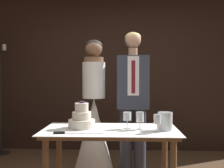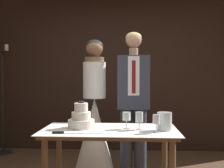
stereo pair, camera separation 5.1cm
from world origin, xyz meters
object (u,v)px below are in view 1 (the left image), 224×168
object	(u,v)px
tiered_cake	(82,119)
bride	(94,127)
cake_table	(110,140)
wine_glass_middle	(127,117)
wine_glass_far	(157,120)
hurricane_candle	(165,122)
candle_stand	(0,103)
groom	(133,98)
cake_knife	(68,133)
wine_glass_near	(140,118)

from	to	relation	value
tiered_cake	bride	xyz separation A→B (m)	(0.04, 0.74, -0.21)
cake_table	tiered_cake	size ratio (longest dim) A/B	4.83
wine_glass_middle	wine_glass_far	size ratio (longest dim) A/B	0.99
hurricane_candle	candle_stand	xyz separation A→B (m)	(-2.39, 1.81, -0.02)
tiered_cake	bride	bearing A→B (deg)	86.85
tiered_cake	hurricane_candle	xyz separation A→B (m)	(0.80, -0.07, -0.01)
cake_table	hurricane_candle	xyz separation A→B (m)	(0.52, -0.03, 0.18)
wine_glass_far	bride	distance (m)	1.17
groom	wine_glass_middle	bearing A→B (deg)	-96.01
cake_table	tiered_cake	distance (m)	0.34
hurricane_candle	groom	world-z (taller)	groom
tiered_cake	candle_stand	world-z (taller)	candle_stand
cake_knife	groom	xyz separation A→B (m)	(0.60, 1.01, 0.22)
tiered_cake	wine_glass_middle	distance (m)	0.44
candle_stand	wine_glass_near	bearing A→B (deg)	-39.78
wine_glass_middle	candle_stand	size ratio (longest dim) A/B	0.09
cake_knife	wine_glass_far	world-z (taller)	wine_glass_far
wine_glass_near	hurricane_candle	size ratio (longest dim) A/B	0.99
wine_glass_middle	hurricane_candle	xyz separation A→B (m)	(0.35, -0.05, -0.04)
tiered_cake	wine_glass_middle	xyz separation A→B (m)	(0.44, -0.02, 0.03)
hurricane_candle	wine_glass_far	bearing A→B (deg)	-127.50
wine_glass_near	candle_stand	xyz separation A→B (m)	(-2.15, 1.79, -0.05)
hurricane_candle	groom	distance (m)	0.87
cake_table	tiered_cake	xyz separation A→B (m)	(-0.28, 0.05, 0.19)
wine_glass_far	tiered_cake	bearing A→B (deg)	165.11
cake_table	bride	bearing A→B (deg)	107.06
tiered_cake	wine_glass_near	xyz separation A→B (m)	(0.56, -0.05, 0.02)
wine_glass_near	groom	size ratio (longest dim) A/B	0.09
wine_glass_middle	bride	world-z (taller)	bride
groom	candle_stand	size ratio (longest dim) A/B	1.00
tiered_cake	groom	distance (m)	0.92
wine_glass_far	bride	bearing A→B (deg)	125.78
wine_glass_far	wine_glass_near	bearing A→B (deg)	137.19
bride	wine_glass_near	bearing A→B (deg)	-56.61
cake_table	cake_knife	bearing A→B (deg)	-147.62
tiered_cake	wine_glass_far	distance (m)	0.73
cake_table	bride	size ratio (longest dim) A/B	0.75
cake_table	cake_knife	xyz separation A→B (m)	(-0.36, -0.23, 0.11)
cake_table	wine_glass_near	distance (m)	0.35
cake_knife	bride	distance (m)	1.03
cake_knife	cake_table	bearing A→B (deg)	28.02
wine_glass_middle	wine_glass_far	bearing A→B (deg)	-32.07
wine_glass_middle	tiered_cake	bearing A→B (deg)	177.23
wine_glass_near	hurricane_candle	xyz separation A→B (m)	(0.23, -0.02, -0.03)
candle_stand	groom	bearing A→B (deg)	-25.34
bride	cake_table	bearing A→B (deg)	-72.94
cake_table	groom	bearing A→B (deg)	72.93
cake_table	wine_glass_far	distance (m)	0.50
wine_glass_far	groom	size ratio (longest dim) A/B	0.09
cake_table	wine_glass_near	bearing A→B (deg)	-1.40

